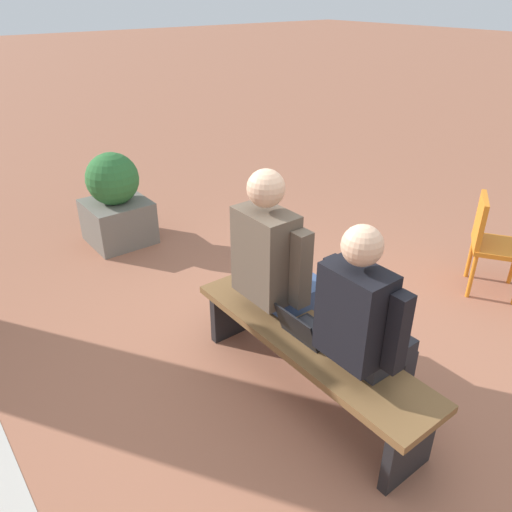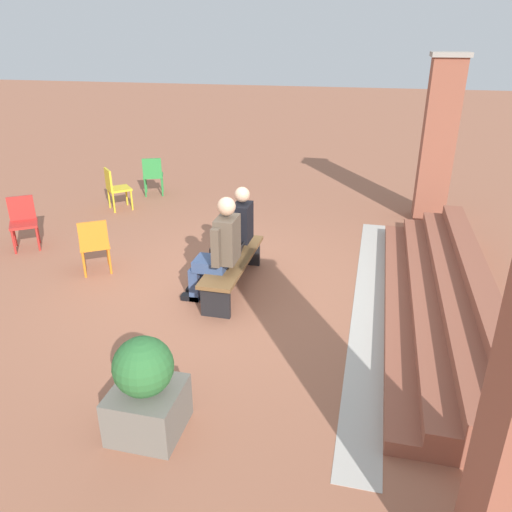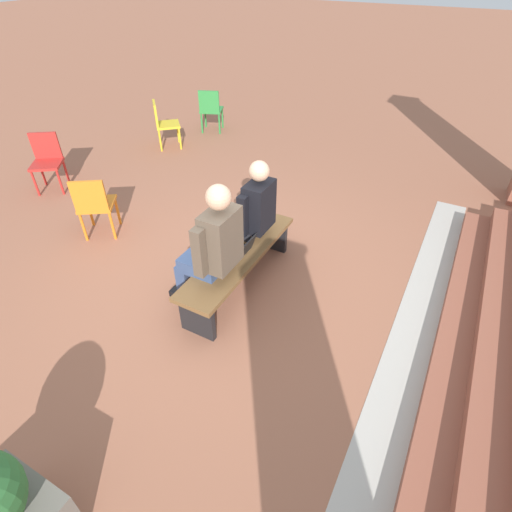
# 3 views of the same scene
# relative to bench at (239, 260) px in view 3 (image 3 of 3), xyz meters

# --- Properties ---
(ground_plane) EXTENTS (60.00, 60.00, 0.00)m
(ground_plane) POSITION_rel_bench_xyz_m (0.03, -0.13, -0.35)
(ground_plane) COLOR #9E6047
(concrete_strip) EXTENTS (6.06, 0.40, 0.01)m
(concrete_strip) POSITION_rel_bench_xyz_m (-0.00, 1.85, -0.35)
(concrete_strip) COLOR #B7B2A8
(concrete_strip) RESTS_ON ground
(bench) EXTENTS (1.80, 0.44, 0.45)m
(bench) POSITION_rel_bench_xyz_m (0.00, 0.00, 0.00)
(bench) COLOR brown
(bench) RESTS_ON ground
(person_student) EXTENTS (0.54, 0.69, 1.35)m
(person_student) POSITION_rel_bench_xyz_m (-0.37, -0.07, 0.36)
(person_student) COLOR #232328
(person_student) RESTS_ON ground
(person_adult) EXTENTS (0.59, 0.75, 1.43)m
(person_adult) POSITION_rel_bench_xyz_m (0.37, -0.07, 0.40)
(person_adult) COLOR #384C75
(person_adult) RESTS_ON ground
(laptop) EXTENTS (0.32, 0.29, 0.21)m
(laptop) POSITION_rel_bench_xyz_m (0.01, 0.01, 0.15)
(laptop) COLOR black
(laptop) RESTS_ON bench
(plastic_chair_mid_courtyard) EXTENTS (0.59, 0.59, 0.84)m
(plastic_chair_mid_courtyard) POSITION_rel_bench_xyz_m (-2.74, -3.22, 0.13)
(plastic_chair_mid_courtyard) COLOR gold
(plastic_chair_mid_courtyard) RESTS_ON ground
(plastic_chair_near_bench_right) EXTENTS (0.58, 0.58, 0.84)m
(plastic_chair_near_bench_right) POSITION_rel_bench_xyz_m (0.01, -2.09, 0.13)
(plastic_chair_near_bench_right) COLOR orange
(plastic_chair_near_bench_right) RESTS_ON ground
(plastic_chair_far_right) EXTENTS (0.55, 0.55, 0.84)m
(plastic_chair_far_right) POSITION_rel_bench_xyz_m (-3.82, -2.90, 0.13)
(plastic_chair_far_right) COLOR #2D893D
(plastic_chair_far_right) RESTS_ON ground
(plastic_chair_near_bench_left) EXTENTS (0.59, 0.59, 0.84)m
(plastic_chair_near_bench_left) POSITION_rel_bench_xyz_m (-0.62, -3.74, 0.13)
(plastic_chair_near_bench_left) COLOR red
(plastic_chair_near_bench_left) RESTS_ON ground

